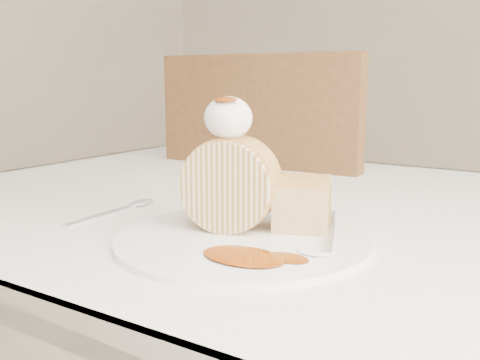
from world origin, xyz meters
The scene contains 10 objects.
table centered at (0.00, 0.20, 0.66)m, with size 1.40×0.90×0.75m.
chair_far centered at (-0.30, 0.59, 0.57)m, with size 0.48×0.48×0.99m.
plate centered at (-0.02, -0.02, 0.75)m, with size 0.30×0.30×0.01m, color white.
roulade_slice centered at (-0.05, 0.00, 0.81)m, with size 0.11×0.11×0.06m, color #CAB68D.
cake_chunk centered at (0.02, 0.05, 0.79)m, with size 0.07×0.06×0.06m, color tan.
whipped_cream centered at (-0.05, 0.00, 0.89)m, with size 0.06×0.06×0.05m, color white.
caramel_drizzle centered at (-0.05, -0.01, 0.92)m, with size 0.03×0.02×0.01m, color #792E05.
caramel_pool centered at (0.02, -0.08, 0.76)m, with size 0.09×0.06×0.00m, color #792E05, non-canonical shape.
fork centered at (0.07, 0.03, 0.76)m, with size 0.02×0.18×0.00m, color silver.
spoon centered at (-0.25, -0.02, 0.75)m, with size 0.02×0.16×0.00m, color silver.
Camera 1 is at (0.30, -0.53, 0.94)m, focal length 40.00 mm.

